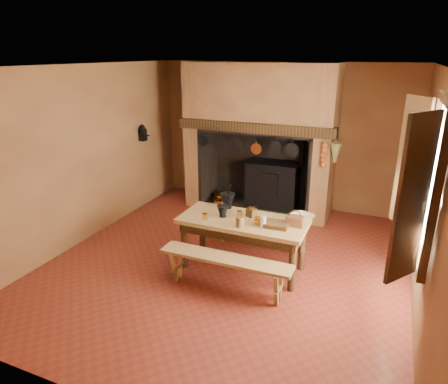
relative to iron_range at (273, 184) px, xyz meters
name	(u,v)px	position (x,y,z in m)	size (l,w,h in m)	color
floor	(228,263)	(0.04, -2.45, -0.48)	(5.50, 5.50, 0.00)	maroon
ceiling	(228,66)	(0.04, -2.45, 2.32)	(5.50, 5.50, 0.00)	silver
back_wall	(281,136)	(0.04, 0.30, 0.92)	(5.00, 0.02, 2.80)	olive
wall_left	(84,155)	(-2.46, -2.45, 0.92)	(0.02, 5.50, 2.80)	olive
wall_right	(430,197)	(2.54, -2.45, 0.92)	(0.02, 5.50, 2.80)	olive
wall_front	(93,266)	(0.04, -5.20, 0.92)	(5.00, 0.02, 2.80)	olive
chimney_breast	(260,117)	(-0.26, -0.14, 1.33)	(2.95, 0.96, 2.80)	olive
iron_range	(273,184)	(0.00, 0.00, 0.00)	(1.12, 0.55, 1.60)	black
hearth_pans	(222,199)	(-1.01, -0.23, -0.39)	(0.51, 0.62, 0.20)	gold
hanging_pans	(249,146)	(-0.30, -0.64, 0.88)	(1.92, 0.29, 0.27)	black
onion_string	(324,155)	(1.04, -0.66, 0.85)	(0.12, 0.10, 0.46)	#B54F21
herb_bunch	(335,153)	(1.22, -0.66, 0.90)	(0.20, 0.20, 0.35)	#535B2B
window	(421,180)	(2.39, -2.85, 1.22)	(0.39, 1.75, 1.76)	white
wall_coffee_mill	(143,132)	(-2.38, -0.90, 1.03)	(0.23, 0.16, 0.31)	black
work_table	(243,227)	(0.29, -2.50, 0.16)	(1.77, 0.79, 0.77)	#A37C4A
bench_front	(225,266)	(0.29, -3.13, -0.11)	(1.75, 0.31, 0.49)	#A37C4A
bench_back	(258,230)	(0.29, -1.81, -0.18)	(1.46, 0.26, 0.41)	#A37C4A
mortar_large	(227,200)	(-0.07, -2.19, 0.41)	(0.22, 0.22, 0.38)	black
mortar_small	(223,210)	(-0.01, -2.52, 0.38)	(0.17, 0.17, 0.28)	black
coffee_grinder	(251,212)	(0.36, -2.36, 0.35)	(0.17, 0.15, 0.18)	#3D2713
brass_mug_a	(205,216)	(-0.20, -2.70, 0.33)	(0.07, 0.07, 0.08)	gold
brass_mug_b	(240,214)	(0.21, -2.44, 0.33)	(0.08, 0.08, 0.09)	gold
mixing_bowl	(302,218)	(1.05, -2.22, 0.32)	(0.32, 0.32, 0.08)	#B9B48E
stoneware_crock	(240,222)	(0.34, -2.75, 0.35)	(0.11, 0.11, 0.14)	brown
glass_jar	(263,221)	(0.62, -2.64, 0.36)	(0.09, 0.09, 0.16)	beige
wicker_basket	(295,220)	(1.00, -2.42, 0.36)	(0.24, 0.17, 0.22)	#4D2917
wooden_tray	(276,224)	(0.78, -2.56, 0.31)	(0.34, 0.24, 0.06)	#3D2713
brass_cup	(258,221)	(0.54, -2.57, 0.33)	(0.12, 0.12, 0.10)	gold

